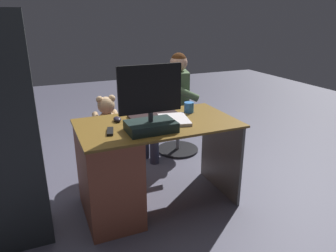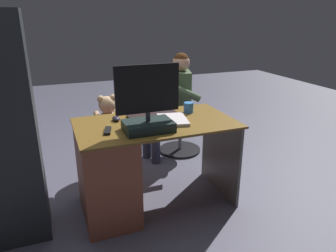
% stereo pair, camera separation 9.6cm
% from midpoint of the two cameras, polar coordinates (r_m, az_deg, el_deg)
% --- Properties ---
extents(ground_plane, '(10.00, 10.00, 0.00)m').
position_cam_midpoint_polar(ground_plane, '(3.16, -5.40, -9.80)').
color(ground_plane, '#535265').
extents(desk, '(1.26, 0.71, 0.74)m').
position_cam_midpoint_polar(desk, '(2.55, -9.98, -7.75)').
color(desk, brown).
rests_on(desk, ground_plane).
extents(monitor, '(0.47, 0.24, 0.49)m').
position_cam_midpoint_polar(monitor, '(2.27, -4.39, 2.71)').
color(monitor, black).
rests_on(monitor, desk).
extents(keyboard, '(0.42, 0.14, 0.02)m').
position_cam_midpoint_polar(keyboard, '(2.64, -3.65, 1.95)').
color(keyboard, black).
rests_on(keyboard, desk).
extents(computer_mouse, '(0.06, 0.10, 0.04)m').
position_cam_midpoint_polar(computer_mouse, '(2.55, -10.23, 1.23)').
color(computer_mouse, '#241F2D').
rests_on(computer_mouse, desk).
extents(cup, '(0.08, 0.08, 0.09)m').
position_cam_midpoint_polar(cup, '(2.74, 2.80, 3.39)').
color(cup, '#3372BF').
rests_on(cup, desk).
extents(tv_remote, '(0.08, 0.16, 0.02)m').
position_cam_midpoint_polar(tv_remote, '(2.32, -11.58, -0.96)').
color(tv_remote, black).
rests_on(tv_remote, desk).
extents(notebook_binder, '(0.28, 0.34, 0.02)m').
position_cam_midpoint_polar(notebook_binder, '(2.52, 0.02, 1.14)').
color(notebook_binder, silver).
rests_on(notebook_binder, desk).
extents(office_chair_teddy, '(0.47, 0.47, 0.46)m').
position_cam_midpoint_polar(office_chair_teddy, '(3.21, -11.43, -4.32)').
color(office_chair_teddy, black).
rests_on(office_chair_teddy, ground_plane).
extents(teddy_bear, '(0.25, 0.25, 0.36)m').
position_cam_midpoint_polar(teddy_bear, '(3.10, -11.93, 1.94)').
color(teddy_bear, '#D7AD7E').
rests_on(teddy_bear, office_chair_teddy).
extents(visitor_chair, '(0.49, 0.49, 0.46)m').
position_cam_midpoint_polar(visitor_chair, '(3.70, 1.06, -0.86)').
color(visitor_chair, black).
rests_on(visitor_chair, ground_plane).
extents(person, '(0.62, 0.56, 1.15)m').
position_cam_midpoint_polar(person, '(3.51, -0.09, 5.33)').
color(person, '#4C6543').
rests_on(person, ground_plane).
extents(equipment_rack, '(0.44, 0.36, 1.58)m').
position_cam_midpoint_polar(equipment_rack, '(2.35, -28.64, -1.63)').
color(equipment_rack, '#262A2A').
rests_on(equipment_rack, ground_plane).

